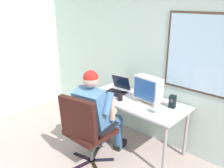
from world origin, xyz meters
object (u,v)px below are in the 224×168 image
object	(u,v)px
office_chair	(85,127)
crt_monitor	(148,89)
desk	(135,105)
person_seated	(97,112)
wine_glass	(157,106)
laptop	(118,88)
coffee_mug	(120,97)
desk_speaker	(172,102)

from	to	relation	value
office_chair	crt_monitor	size ratio (longest dim) A/B	2.52
desk	crt_monitor	distance (m)	0.34
office_chair	person_seated	xyz separation A→B (m)	(-0.04, 0.26, 0.10)
office_chair	wine_glass	size ratio (longest dim) A/B	7.00
desk	laptop	xyz separation A→B (m)	(-0.40, 0.07, 0.13)
crt_monitor	laptop	distance (m)	0.61
coffee_mug	person_seated	bearing A→B (deg)	-98.10
crt_monitor	coffee_mug	size ratio (longest dim) A/B	4.36
wine_glass	coffee_mug	size ratio (longest dim) A/B	1.56
desk	desk_speaker	xyz separation A→B (m)	(0.51, 0.13, 0.16)
crt_monitor	laptop	size ratio (longest dim) A/B	1.11
office_chair	coffee_mug	bearing A→B (deg)	88.83
coffee_mug	wine_glass	bearing A→B (deg)	-0.95
crt_monitor	desk_speaker	size ratio (longest dim) A/B	2.38
laptop	wine_glass	distance (m)	0.89
office_chair	desk_speaker	size ratio (longest dim) A/B	5.99
person_seated	wine_glass	world-z (taller)	person_seated
person_seated	wine_glass	bearing A→B (deg)	30.41
person_seated	desk_speaker	distance (m)	1.00
office_chair	desk_speaker	world-z (taller)	office_chair
wine_glass	desk	bearing A→B (deg)	159.59
crt_monitor	desk_speaker	world-z (taller)	crt_monitor
desk	wine_glass	world-z (taller)	wine_glass
office_chair	person_seated	bearing A→B (deg)	99.59
crt_monitor	coffee_mug	distance (m)	0.42
wine_glass	coffee_mug	bearing A→B (deg)	179.05
desk	desk_speaker	bearing A→B (deg)	14.15
crt_monitor	desk_speaker	xyz separation A→B (m)	(0.32, 0.11, -0.13)
person_seated	coffee_mug	xyz separation A→B (m)	(0.06, 0.40, 0.11)
laptop	wine_glass	size ratio (longest dim) A/B	2.52
crt_monitor	wine_glass	world-z (taller)	crt_monitor
coffee_mug	laptop	bearing A→B (deg)	137.04
person_seated	desk_speaker	size ratio (longest dim) A/B	7.60
office_chair	coffee_mug	distance (m)	0.69
desk	coffee_mug	distance (m)	0.25
person_seated	desk_speaker	xyz separation A→B (m)	(0.72, 0.69, 0.15)
office_chair	laptop	world-z (taller)	office_chair
person_seated	wine_glass	size ratio (longest dim) A/B	8.88
crt_monitor	wine_glass	xyz separation A→B (m)	(0.26, -0.19, -0.11)
person_seated	desk_speaker	world-z (taller)	person_seated
office_chair	crt_monitor	xyz separation A→B (m)	(0.36, 0.83, 0.38)
wine_glass	desk_speaker	size ratio (longest dim) A/B	0.86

